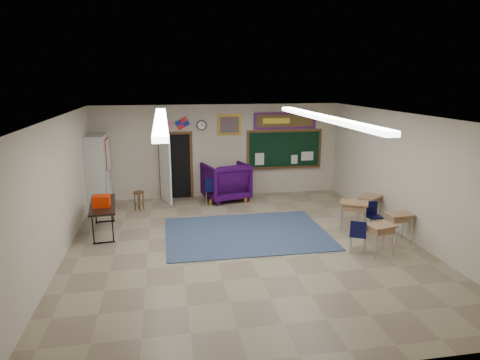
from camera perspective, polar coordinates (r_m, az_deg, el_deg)
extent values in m
plane|color=gray|center=(10.06, 0.61, -8.79)|extent=(9.00, 9.00, 0.00)
cube|color=#B0A38F|center=(13.96, -2.84, 3.89)|extent=(8.00, 0.04, 3.00)
cube|color=#B0A38F|center=(5.48, 9.68, -11.60)|extent=(8.00, 0.04, 3.00)
cube|color=#B0A38F|center=(9.70, -23.27, -1.42)|extent=(0.04, 9.00, 3.00)
cube|color=#B0A38F|center=(11.05, 21.46, 0.45)|extent=(0.04, 9.00, 3.00)
cube|color=silver|center=(9.35, 0.66, 8.50)|extent=(8.00, 9.00, 0.04)
cube|color=#2F3C59|center=(10.83, 0.86, -7.09)|extent=(4.00, 3.00, 0.02)
cube|color=black|center=(13.92, -8.54, 1.85)|extent=(0.95, 0.04, 2.10)
cube|color=silver|center=(13.49, -9.95, 1.33)|extent=(0.35, 0.86, 2.05)
cube|color=#553218|center=(14.37, 5.93, 4.11)|extent=(2.55, 0.05, 1.30)
cube|color=black|center=(14.36, 5.95, 4.10)|extent=(2.40, 0.03, 1.15)
cube|color=#553218|center=(14.42, 5.94, 1.71)|extent=(2.40, 0.12, 0.04)
cube|color=#9E110D|center=(14.25, 6.02, 7.88)|extent=(2.10, 0.04, 0.55)
cube|color=brown|center=(14.24, 6.03, 7.87)|extent=(1.90, 0.03, 0.40)
cube|color=#B07E22|center=(13.86, -1.42, 7.38)|extent=(0.75, 0.05, 0.65)
cube|color=#A51466|center=(13.85, -1.41, 7.37)|extent=(0.62, 0.03, 0.52)
cylinder|color=black|center=(13.75, -5.16, 7.28)|extent=(0.32, 0.05, 0.32)
cylinder|color=white|center=(13.73, -5.15, 7.28)|extent=(0.26, 0.02, 0.26)
cube|color=#B6B6B1|center=(13.42, -18.40, 1.10)|extent=(0.55, 1.25, 2.20)
imported|color=#250536|center=(13.65, -1.91, -0.17)|extent=(1.57, 1.60, 1.20)
cube|color=#A5794C|center=(11.02, 15.00, -2.95)|extent=(0.83, 0.75, 0.04)
cube|color=brown|center=(11.05, 14.96, -3.51)|extent=(0.71, 0.64, 0.13)
cube|color=#A5794C|center=(11.98, 16.94, -2.15)|extent=(0.76, 0.73, 0.04)
cube|color=brown|center=(12.01, 16.91, -2.61)|extent=(0.65, 0.62, 0.12)
cube|color=#A5794C|center=(9.84, 18.29, -5.77)|extent=(0.67, 0.55, 0.04)
cube|color=brown|center=(9.87, 18.25, -6.31)|extent=(0.57, 0.47, 0.12)
cube|color=#A5794C|center=(10.78, 20.49, -4.30)|extent=(0.60, 0.47, 0.04)
cube|color=brown|center=(10.81, 20.45, -4.79)|extent=(0.52, 0.39, 0.12)
cube|color=black|center=(11.24, -17.86, -3.16)|extent=(0.79, 1.86, 0.05)
cube|color=red|center=(10.96, -17.98, -2.69)|extent=(0.40, 0.30, 0.28)
cylinder|color=#523318|center=(12.90, -13.37, -1.61)|extent=(0.32, 0.32, 0.04)
torus|color=#523318|center=(13.00, -13.28, -3.12)|extent=(0.26, 0.26, 0.02)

